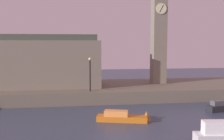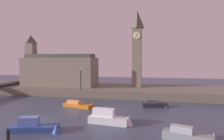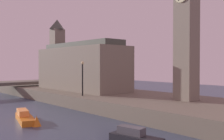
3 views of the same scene
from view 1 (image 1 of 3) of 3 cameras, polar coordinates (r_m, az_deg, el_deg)
The scene contains 5 objects.
far_embankment at distance 37.45m, azimuth -4.41°, elevation -4.40°, with size 70.00×12.00×1.50m, color #6B6051.
clock_tower at distance 39.90m, azimuth 9.91°, elevation 9.14°, with size 2.13×2.19×15.95m.
parliament_hall at distance 36.90m, azimuth -15.88°, elevation 1.86°, with size 16.06×5.85×11.24m.
streetlamp at distance 32.33m, azimuth -4.69°, elevation -0.08°, with size 0.36×0.36×4.09m.
boat_patrol_orange at distance 25.43m, azimuth 3.27°, elevation -9.99°, with size 5.38×2.33×1.34m.
Camera 1 is at (-2.22, -16.84, 7.10)m, focal length 43.05 mm.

